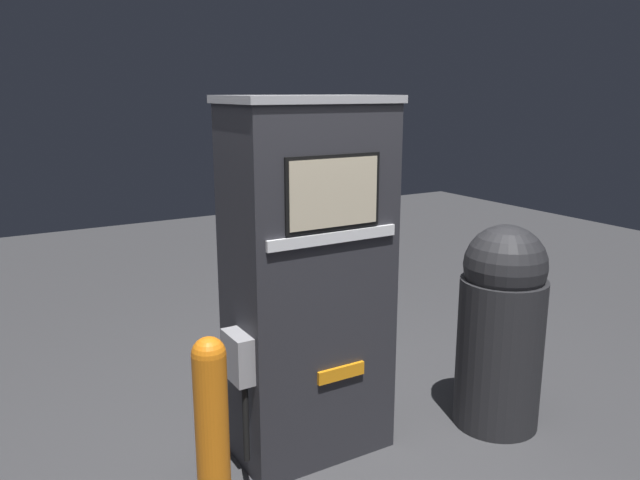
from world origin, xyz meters
TOP-DOWN VIEW (x-y plane):
  - ground_plane at (0.00, 0.00)m, footprint 14.00×14.00m
  - gas_pump at (-0.00, 0.24)m, footprint 0.95×0.53m
  - safety_bollard at (-0.74, -0.18)m, footprint 0.15×0.15m
  - trash_bin at (1.11, -0.11)m, footprint 0.51×0.51m

SIDE VIEW (x-z plane):
  - ground_plane at x=0.00m, z-range 0.00..0.00m
  - safety_bollard at x=-0.74m, z-range 0.03..1.00m
  - trash_bin at x=1.11m, z-range 0.01..1.26m
  - gas_pump at x=0.00m, z-range 0.00..1.97m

